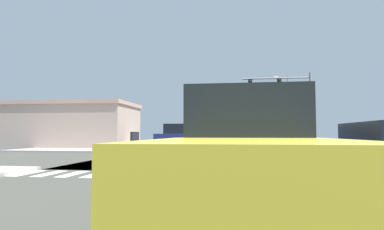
% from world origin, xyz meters
% --- Properties ---
extents(ground, '(90.00, 90.00, 0.05)m').
position_xyz_m(ground, '(0.00, 0.00, -0.03)').
color(ground, '#41413A').
extents(sidewalk_corner_ne, '(12.00, 12.00, 0.14)m').
position_xyz_m(sidewalk_corner_ne, '(13.00, 12.00, 0.07)').
color(sidewalk_corner_ne, '#A09B91').
rests_on(sidewalk_corner_ne, ground).
extents(sidewalk_corner_nw, '(12.00, 12.00, 0.14)m').
position_xyz_m(sidewalk_corner_nw, '(-13.00, 12.00, 0.07)').
color(sidewalk_corner_nw, '#A29596').
rests_on(sidewalk_corner_nw, ground).
extents(crosswalk_near, '(13.50, 2.00, 0.01)m').
position_xyz_m(crosswalk_near, '(-0.25, -7.30, 0.00)').
color(crosswalk_near, white).
rests_on(crosswalk_near, ground).
extents(crosswalk_far, '(13.50, 2.00, 0.01)m').
position_xyz_m(crosswalk_far, '(-0.25, 7.30, 0.00)').
color(crosswalk_far, white).
rests_on(crosswalk_far, ground).
extents(traffic_signal_mast, '(5.62, 0.55, 6.62)m').
position_xyz_m(traffic_signal_mast, '(5.79, 7.30, 4.86)').
color(traffic_signal_mast, gray).
rests_on(traffic_signal_mast, ground).
extents(street_lamp, '(1.78, 0.32, 8.42)m').
position_xyz_m(street_lamp, '(7.69, 18.67, 5.01)').
color(street_lamp, gray).
rests_on(street_lamp, ground).
extents(bank_building, '(17.20, 8.00, 5.11)m').
position_xyz_m(bank_building, '(-17.68, 14.86, 2.56)').
color(bank_building, '#BEA391').
rests_on(bank_building, ground).
extents(pickup_nearside_1, '(2.00, 5.10, 2.35)m').
position_xyz_m(pickup_nearside_1, '(-2.00, 30.71, 1.29)').
color(pickup_nearside_1, black).
rests_on(pickup_nearside_1, ground).
extents(suv_farside_1, '(4.60, 1.96, 2.34)m').
position_xyz_m(suv_farside_1, '(-1.71, 3.50, 1.39)').
color(suv_farside_1, black).
rests_on(suv_farside_1, ground).
extents(pickup_crossing_2, '(2.00, 5.10, 2.35)m').
position_xyz_m(pickup_crossing_2, '(2.00, -15.00, 1.29)').
color(pickup_crossing_2, black).
rests_on(pickup_crossing_2, ground).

